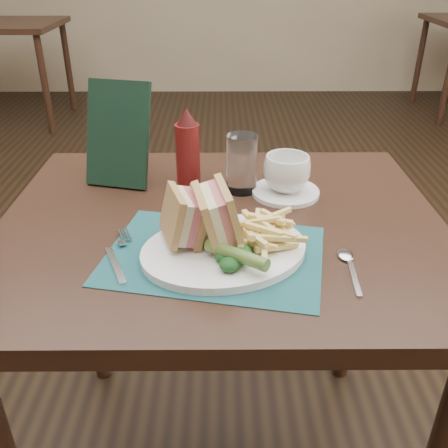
# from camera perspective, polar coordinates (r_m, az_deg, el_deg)

# --- Properties ---
(floor) EXTENTS (7.00, 7.00, 0.00)m
(floor) POSITION_cam_1_polar(r_m,az_deg,el_deg) (1.86, -0.27, -12.52)
(floor) COLOR black
(floor) RESTS_ON ground
(wall_back) EXTENTS (6.00, 0.00, 6.00)m
(wall_back) POSITION_cam_1_polar(r_m,az_deg,el_deg) (5.04, -0.36, 14.92)
(wall_back) COLOR tan
(wall_back) RESTS_ON ground
(table_main) EXTENTS (0.90, 0.75, 0.75)m
(table_main) POSITION_cam_1_polar(r_m,az_deg,el_deg) (1.24, -0.26, -14.91)
(table_main) COLOR black
(table_main) RESTS_ON ground
(table_bg_left) EXTENTS (0.90, 0.75, 0.75)m
(table_bg_left) POSITION_cam_1_polar(r_m,az_deg,el_deg) (4.39, -23.57, 15.51)
(table_bg_left) COLOR black
(table_bg_left) RESTS_ON ground
(placemat) EXTENTS (0.43, 0.34, 0.00)m
(placemat) POSITION_cam_1_polar(r_m,az_deg,el_deg) (0.90, -1.12, -3.53)
(placemat) COLOR #18494D
(placemat) RESTS_ON table_main
(plate) EXTENTS (0.36, 0.33, 0.01)m
(plate) POSITION_cam_1_polar(r_m,az_deg,el_deg) (0.89, 0.01, -3.05)
(plate) COLOR white
(plate) RESTS_ON placemat
(sandwich_half_a) EXTENTS (0.10, 0.12, 0.10)m
(sandwich_half_a) POSITION_cam_1_polar(r_m,az_deg,el_deg) (0.88, -5.91, 0.71)
(sandwich_half_a) COLOR tan
(sandwich_half_a) RESTS_ON plate
(sandwich_half_b) EXTENTS (0.10, 0.13, 0.11)m
(sandwich_half_b) POSITION_cam_1_polar(r_m,az_deg,el_deg) (0.87, -2.00, 0.84)
(sandwich_half_b) COLOR tan
(sandwich_half_b) RESTS_ON plate
(kale_garnish) EXTENTS (0.11, 0.08, 0.03)m
(kale_garnish) POSITION_cam_1_polar(r_m,az_deg,el_deg) (0.83, 0.06, -3.87)
(kale_garnish) COLOR #143818
(kale_garnish) RESTS_ON plate
(pickle_spear) EXTENTS (0.11, 0.09, 0.03)m
(pickle_spear) POSITION_cam_1_polar(r_m,az_deg,el_deg) (0.83, 1.43, -3.52)
(pickle_spear) COLOR #496928
(pickle_spear) RESTS_ON plate
(fries_pile) EXTENTS (0.18, 0.20, 0.05)m
(fries_pile) POSITION_cam_1_polar(r_m,az_deg,el_deg) (0.89, 4.55, -0.58)
(fries_pile) COLOR #EACF75
(fries_pile) RESTS_ON plate
(fork) EXTENTS (0.10, 0.17, 0.01)m
(fork) POSITION_cam_1_polar(r_m,az_deg,el_deg) (0.91, -12.00, -3.32)
(fork) COLOR silver
(fork) RESTS_ON placemat
(spoon) EXTENTS (0.04, 0.15, 0.01)m
(spoon) POSITION_cam_1_polar(r_m,az_deg,el_deg) (0.88, 14.34, -4.93)
(spoon) COLOR silver
(spoon) RESTS_ON table_main
(saucer) EXTENTS (0.16, 0.16, 0.01)m
(saucer) POSITION_cam_1_polar(r_m,az_deg,el_deg) (1.12, 7.03, 3.65)
(saucer) COLOR white
(saucer) RESTS_ON table_main
(coffee_cup) EXTENTS (0.13, 0.13, 0.08)m
(coffee_cup) POSITION_cam_1_polar(r_m,az_deg,el_deg) (1.11, 7.17, 5.79)
(coffee_cup) COLOR white
(coffee_cup) RESTS_ON saucer
(drinking_glass) EXTENTS (0.08, 0.08, 0.13)m
(drinking_glass) POSITION_cam_1_polar(r_m,az_deg,el_deg) (1.11, 2.03, 6.92)
(drinking_glass) COLOR white
(drinking_glass) RESTS_ON table_main
(ketchup_bottle) EXTENTS (0.06, 0.06, 0.19)m
(ketchup_bottle) POSITION_cam_1_polar(r_m,az_deg,el_deg) (1.11, -4.17, 8.49)
(ketchup_bottle) COLOR #5C100F
(ketchup_bottle) RESTS_ON table_main
(check_presenter) EXTENTS (0.16, 0.12, 0.23)m
(check_presenter) POSITION_cam_1_polar(r_m,az_deg,el_deg) (1.16, -12.02, 9.99)
(check_presenter) COLOR black
(check_presenter) RESTS_ON table_main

